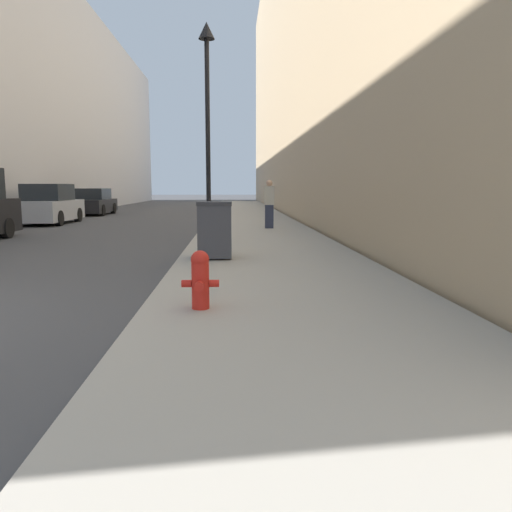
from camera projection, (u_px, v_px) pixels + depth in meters
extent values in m
cube|color=#9E998E|center=(250.00, 220.00, 23.35)|extent=(3.96, 60.00, 0.14)
cube|color=tan|center=(378.00, 45.00, 30.26)|extent=(12.00, 60.00, 20.29)
cylinder|color=red|center=(200.00, 286.00, 6.04)|extent=(0.21, 0.21, 0.56)
sphere|color=red|center=(200.00, 260.00, 5.99)|extent=(0.22, 0.22, 0.22)
cylinder|color=red|center=(200.00, 254.00, 5.98)|extent=(0.06, 0.06, 0.05)
cylinder|color=red|center=(200.00, 286.00, 5.87)|extent=(0.11, 0.12, 0.11)
cylinder|color=red|center=(187.00, 284.00, 6.03)|extent=(0.12, 0.09, 0.09)
cylinder|color=red|center=(214.00, 283.00, 6.04)|extent=(0.12, 0.09, 0.09)
cube|color=#3D3D42|center=(215.00, 231.00, 10.25)|extent=(0.68, 0.63, 1.06)
cube|color=#2D2D31|center=(214.00, 204.00, 10.17)|extent=(0.70, 0.64, 0.08)
cylinder|color=black|center=(202.00, 253.00, 10.57)|extent=(0.05, 0.16, 0.16)
cylinder|color=black|center=(229.00, 253.00, 10.59)|extent=(0.05, 0.16, 0.16)
cylinder|color=black|center=(209.00, 233.00, 14.67)|extent=(0.25, 0.25, 0.25)
cylinder|color=black|center=(208.00, 141.00, 14.30)|extent=(0.13, 0.13, 5.57)
cone|color=black|center=(206.00, 30.00, 13.89)|extent=(0.46, 0.46, 0.46)
cylinder|color=black|center=(7.00, 228.00, 15.70)|extent=(0.24, 0.64, 0.64)
cube|color=#A3A8B2|center=(49.00, 210.00, 21.88)|extent=(1.83, 4.33, 0.86)
cube|color=#1E2328|center=(48.00, 192.00, 21.78)|extent=(1.61, 2.25, 0.72)
cylinder|color=black|center=(41.00, 215.00, 23.17)|extent=(0.24, 0.64, 0.64)
cylinder|color=black|center=(78.00, 215.00, 23.25)|extent=(0.24, 0.64, 0.64)
cylinder|color=black|center=(17.00, 218.00, 20.60)|extent=(0.24, 0.64, 0.64)
cylinder|color=black|center=(59.00, 218.00, 20.68)|extent=(0.24, 0.64, 0.64)
cube|color=black|center=(94.00, 206.00, 28.99)|extent=(1.71, 4.37, 0.73)
cube|color=#1E2328|center=(94.00, 194.00, 28.90)|extent=(1.51, 2.27, 0.63)
cylinder|color=black|center=(87.00, 208.00, 30.28)|extent=(0.24, 0.64, 0.64)
cylinder|color=black|center=(113.00, 208.00, 30.35)|extent=(0.24, 0.64, 0.64)
cylinder|color=black|center=(73.00, 210.00, 27.68)|extent=(0.24, 0.64, 0.64)
cylinder|color=black|center=(102.00, 210.00, 27.76)|extent=(0.24, 0.64, 0.64)
cube|color=#2D3347|center=(269.00, 217.00, 17.85)|extent=(0.30, 0.21, 0.84)
cube|color=#B7B2A3|center=(269.00, 196.00, 17.74)|extent=(0.35, 0.21, 0.66)
sphere|color=tan|center=(269.00, 183.00, 17.68)|extent=(0.23, 0.23, 0.23)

